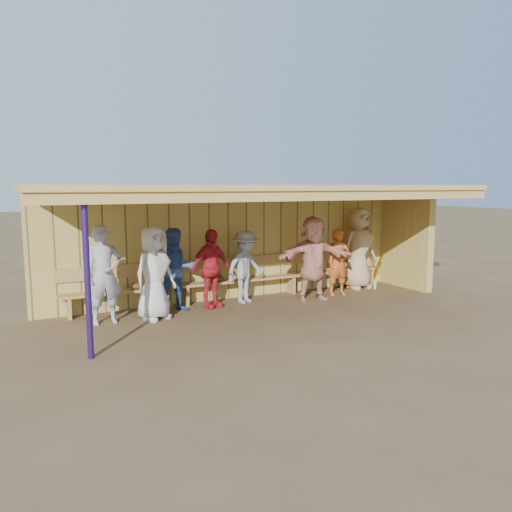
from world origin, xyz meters
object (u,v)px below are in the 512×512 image
Objects in this scene: player_b at (154,273)px; player_g at (339,262)px; player_d at (211,268)px; player_c at (176,270)px; player_e at (245,267)px; bench at (240,275)px; player_a at (104,275)px; player_h at (359,248)px; player_f at (313,258)px.

player_b is 1.15× the size of player_g.
player_c is at bearing 162.90° from player_d.
player_e reaches higher than bench.
player_a is 5.19m from player_g.
player_c is 4.66m from player_h.
player_a is 0.24× the size of bench.
player_a is 1.08× the size of player_c.
player_f is (2.24, -0.40, 0.11)m from player_d.
player_h is 3.10m from bench.
player_d is at bearing 179.76° from player_f.
player_d is at bearing 176.55° from player_h.
player_g is 0.77× the size of player_h.
player_f is at bearing -167.81° from player_h.
player_g is 1.02m from player_h.
player_a is 1.46m from player_c.
player_a reaches higher than player_d.
player_h is (4.66, 0.14, 0.15)m from player_c.
player_e is 0.78× the size of player_h.
player_b is 3.52m from player_f.
player_c is (1.44, 0.26, -0.07)m from player_a.
player_d is (2.17, 0.25, -0.09)m from player_a.
player_e is at bearing 175.80° from player_h.
player_a is at bearing 178.16° from player_h.
player_h reaches higher than bench.
player_e is 0.45m from bench.
player_a is 1.11× the size of player_d.
player_c is at bearing 7.69° from player_a.
bench is (0.06, 0.38, -0.24)m from player_e.
player_d is 2.28m from player_f.
bench is (-3.05, 0.31, -0.46)m from player_h.
player_f is at bearing -24.45° from player_b.
player_c is 1.03× the size of player_d.
player_b is at bearing -158.90° from bench.
player_c reaches higher than player_g.
player_c is 1.70m from bench.
player_a reaches higher than player_c.
player_f is at bearing -35.80° from player_e.
player_d is at bearing 6.87° from player_c.
player_a reaches higher than player_b.
player_e is 0.84× the size of player_f.
player_h is at bearing 8.87° from player_c.
player_c is at bearing -164.50° from bench.
player_b reaches higher than player_g.
player_d is 3.94m from player_h.
player_c is 1.09× the size of player_g.
player_a is at bearing -167.04° from bench.
player_g is 2.27m from bench.
player_d is 0.21× the size of bench.
player_a reaches higher than player_g.
player_b is at bearing 174.61° from player_e.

